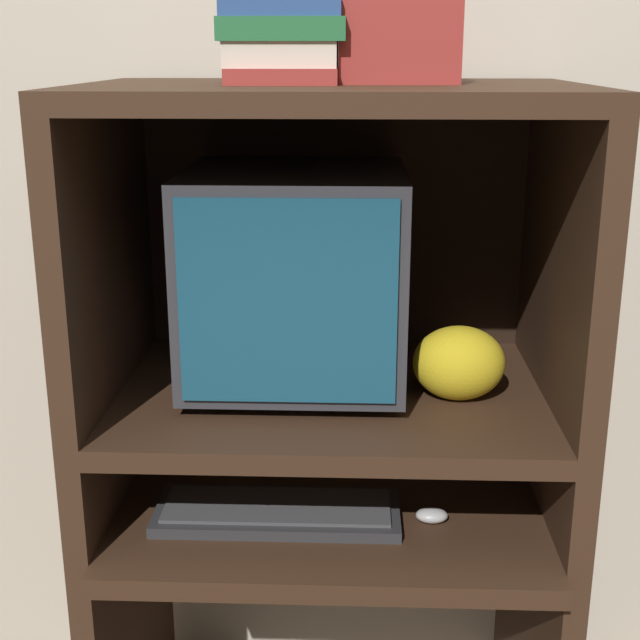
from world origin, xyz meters
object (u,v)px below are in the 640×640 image
Objects in this scene: crt_monitor at (295,276)px; keyboard at (278,511)px; storage_box at (398,41)px; mouse at (432,515)px; book_stack at (283,42)px; snack_bag at (459,363)px.

crt_monitor is 0.91× the size of keyboard.
storage_box is at bearing -1.64° from crt_monitor.
mouse is (0.25, -0.15, -0.39)m from crt_monitor.
book_stack is at bearing -108.51° from crt_monitor.
snack_bag reaches higher than keyboard.
storage_box is at bearing 149.96° from snack_bag.
storage_box reaches higher than mouse.
snack_bag is at bearing -5.55° from book_stack.
book_stack reaches higher than snack_bag.
storage_box reaches higher than snack_bag.
crt_monitor is 6.99× the size of mouse.
book_stack is (0.01, 0.11, 0.80)m from keyboard.
crt_monitor is at bearing 80.57° from keyboard.
crt_monitor is 2.43× the size of snack_bag.
storage_box reaches higher than book_stack.
keyboard and mouse have the same top height.
keyboard is at bearing -166.29° from snack_bag.
book_stack is 1.04× the size of storage_box.
mouse is at bearing -23.15° from book_stack.
mouse is (0.27, -0.00, 0.00)m from keyboard.
snack_bag is (0.32, 0.08, 0.26)m from keyboard.
keyboard is 2.21× the size of storage_box.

